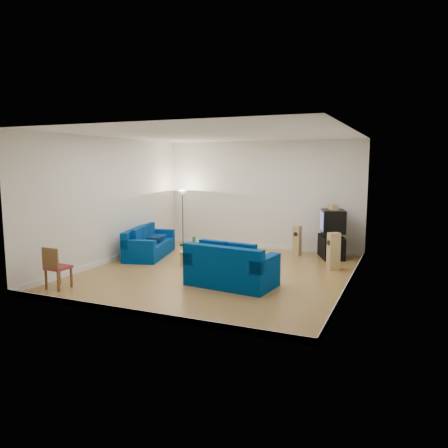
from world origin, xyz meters
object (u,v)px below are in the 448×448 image
at_px(coffee_table, 201,253).
at_px(television, 333,221).
at_px(sofa_three_seat, 148,246).
at_px(tv_stand, 331,247).
at_px(sofa_loveseat, 230,270).

relative_size(coffee_table, television, 1.17).
bearing_deg(television, sofa_three_seat, -85.92).
bearing_deg(coffee_table, television, 36.34).
relative_size(sofa_three_seat, tv_stand, 2.24).
xyz_separation_m(sofa_loveseat, tv_stand, (1.46, 3.63, -0.04)).
xyz_separation_m(sofa_three_seat, tv_stand, (4.68, 1.80, 0.01)).
height_order(coffee_table, tv_stand, tv_stand).
relative_size(sofa_loveseat, tv_stand, 1.93).
relative_size(sofa_three_seat, television, 2.38).
xyz_separation_m(sofa_three_seat, coffee_table, (1.80, -0.36, 0.01)).
bearing_deg(sofa_three_seat, television, 96.05).
bearing_deg(tv_stand, sofa_three_seat, -91.64).
bearing_deg(television, sofa_loveseat, -39.05).
relative_size(tv_stand, television, 1.07).
height_order(sofa_three_seat, television, television).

